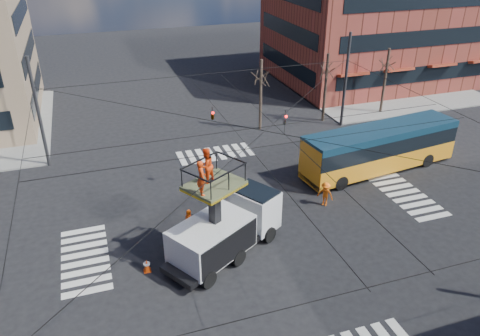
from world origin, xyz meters
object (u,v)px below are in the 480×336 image
utility_truck (226,219)px  traffic_cone (147,265)px  flagger (325,194)px  worker_ground (189,223)px  city_bus (380,148)px

utility_truck → traffic_cone: size_ratio=10.31×
utility_truck → traffic_cone: (-4.27, -0.23, -1.71)m
traffic_cone → flagger: size_ratio=0.44×
traffic_cone → worker_ground: size_ratio=0.41×
utility_truck → worker_ground: bearing=95.5°
city_bus → traffic_cone: 18.30m
worker_ground → flagger: bearing=-95.1°
utility_truck → worker_ground: size_ratio=4.26×
utility_truck → flagger: utility_truck is taller
utility_truck → traffic_cone: bearing=152.4°
flagger → worker_ground: bearing=-128.8°
utility_truck → city_bus: bearing=-7.5°
worker_ground → flagger: size_ratio=1.06×
utility_truck → flagger: (7.19, 2.51, -1.27)m
worker_ground → flagger: 8.72m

